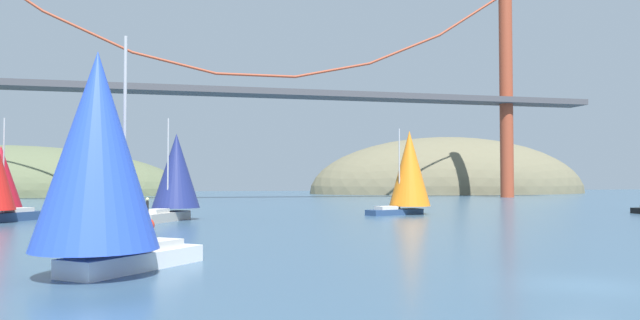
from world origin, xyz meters
name	(u,v)px	position (x,y,z in m)	size (l,w,h in m)	color
ground_plane	(582,286)	(0.00, 0.00, 0.00)	(360.00, 360.00, 0.00)	#385670
headland_left	(5,196)	(-55.00, 135.00, 0.00)	(85.26, 44.00, 24.03)	#5B6647
headland_right	(450,193)	(60.00, 135.00, 0.00)	(80.99, 44.00, 31.73)	#6B664C
suspension_bridge	(256,89)	(0.00, 95.00, 21.42)	(143.88, 6.00, 44.39)	#A34228
sailboat_orange_sail	(409,170)	(10.26, 41.79, 4.78)	(8.43, 5.83, 9.24)	navy
sailboat_blue_spinnaker	(99,156)	(-16.81, 5.98, 4.61)	(7.53, 8.16, 9.60)	white
sailboat_navy_sail	(175,174)	(-14.38, 38.13, 4.26)	(6.41, 8.68, 9.32)	#B7B2A8
channel_buoy	(147,225)	(-16.25, 27.72, 0.37)	(1.10, 1.10, 2.64)	red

